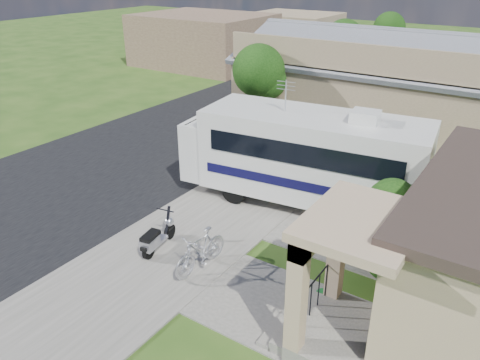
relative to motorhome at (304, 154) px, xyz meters
The scene contains 18 objects.
ground 4.91m from the motorhome, 100.48° to the right, with size 120.00×120.00×0.00m, color #234512.
street_slab 10.16m from the motorhome, 146.44° to the left, with size 9.00×80.00×0.02m, color black.
sidewalk_slab 6.10m from the motorhome, 108.31° to the left, with size 4.00×80.00×0.06m, color #5E5C55.
driveway_slab 1.94m from the motorhome, ahead, with size 7.00×6.00×0.05m, color #5E5C55.
walk_slab 6.17m from the motorhome, 68.36° to the right, with size 4.00×3.00×0.05m, color #5E5C55.
warehouse 9.53m from the motorhome, 94.98° to the left, with size 12.50×8.40×5.04m.
distant_bldg_far 25.00m from the motorhome, 135.49° to the left, with size 10.00×8.00×4.00m, color brown.
distant_bldg_near 33.50m from the motorhome, 118.20° to the left, with size 8.00×7.00×3.20m, color #7E6C4F.
street_tree_a 6.59m from the motorhome, 134.69° to the left, with size 2.44×2.40×4.58m.
street_tree_b 15.34m from the motorhome, 107.25° to the left, with size 2.44×2.40×4.73m.
street_tree_c 24.04m from the motorhome, 100.87° to the left, with size 2.44×2.40×4.42m.
motorhome is the anchor object (origin of this frame).
shrub 4.82m from the motorhome, 34.88° to the right, with size 2.43×2.32×2.99m.
scooter 5.81m from the motorhome, 112.12° to the right, with size 0.68×1.69×1.11m.
bicycle 5.41m from the motorhome, 95.17° to the right, with size 0.55×1.95×1.17m, color #B2B2BA.
pickup_truck 11.18m from the motorhome, 126.46° to the left, with size 2.55×5.54×1.54m, color beige.
van 17.25m from the motorhome, 114.74° to the left, with size 2.48×6.11×1.77m, color beige.
garden_hose 5.63m from the motorhome, 56.96° to the right, with size 0.37×0.37×0.17m, color #146526.
Camera 1 is at (7.27, -9.20, 7.93)m, focal length 35.00 mm.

